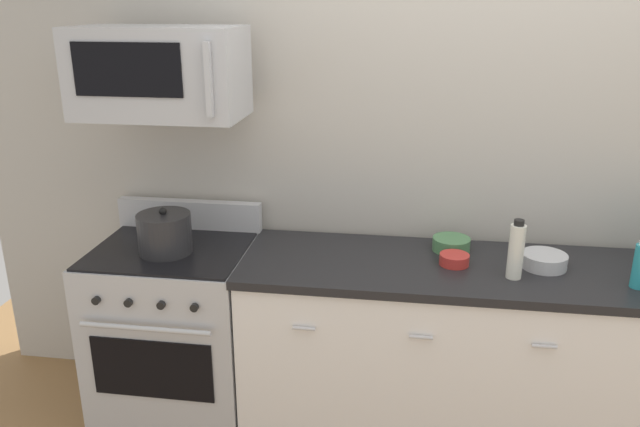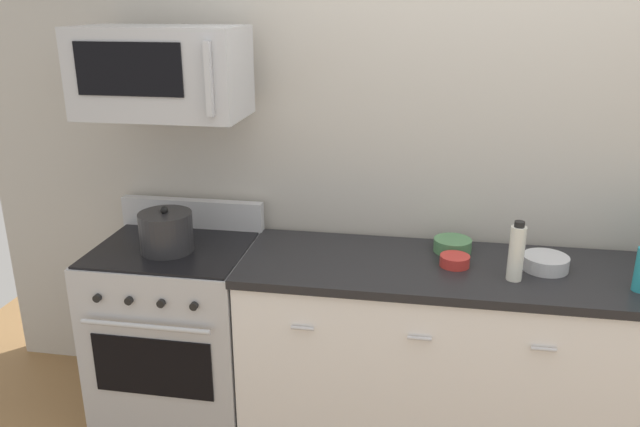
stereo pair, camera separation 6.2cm
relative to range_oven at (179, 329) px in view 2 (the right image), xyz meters
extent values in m
cube|color=#B7B2A8|center=(1.46, 0.41, 0.88)|extent=(5.25, 0.10, 2.70)
cube|color=white|center=(1.46, 0.00, -0.03)|extent=(2.13, 0.62, 0.88)
cube|color=black|center=(1.46, 0.00, 0.43)|extent=(2.16, 0.65, 0.04)
cylinder|color=silver|center=(0.71, -0.33, 0.25)|extent=(0.10, 0.02, 0.02)
cylinder|color=silver|center=(1.21, -0.33, 0.25)|extent=(0.10, 0.02, 0.02)
cylinder|color=silver|center=(1.71, -0.33, 0.25)|extent=(0.10, 0.02, 0.02)
cube|color=#B7BABF|center=(0.00, 0.00, -0.01)|extent=(0.76, 0.64, 0.91)
cube|color=black|center=(0.00, -0.33, -0.02)|extent=(0.58, 0.01, 0.30)
cylinder|color=#B7BABF|center=(0.00, -0.36, 0.21)|extent=(0.61, 0.02, 0.02)
cube|color=#B7BABF|center=(0.00, 0.29, 0.52)|extent=(0.76, 0.06, 0.16)
cube|color=black|center=(0.00, 0.00, 0.45)|extent=(0.73, 0.61, 0.01)
cylinder|color=black|center=(-0.23, -0.34, 0.32)|extent=(0.04, 0.02, 0.04)
cylinder|color=black|center=(-0.08, -0.34, 0.32)|extent=(0.04, 0.02, 0.04)
cylinder|color=black|center=(0.08, -0.34, 0.32)|extent=(0.04, 0.02, 0.04)
cylinder|color=black|center=(0.23, -0.34, 0.32)|extent=(0.04, 0.02, 0.04)
cube|color=#B7BABF|center=(0.00, 0.05, 1.28)|extent=(0.74, 0.40, 0.40)
cube|color=black|center=(-0.06, -0.16, 1.31)|extent=(0.48, 0.01, 0.22)
cube|color=#B7BABF|center=(0.30, -0.17, 1.28)|extent=(0.02, 0.04, 0.30)
cylinder|color=silver|center=(1.59, -0.10, 0.57)|extent=(0.07, 0.07, 0.24)
cylinder|color=black|center=(1.59, -0.10, 0.70)|extent=(0.04, 0.04, 0.02)
cylinder|color=#B72D28|center=(1.35, 0.00, 0.48)|extent=(0.13, 0.13, 0.05)
torus|color=#B72D28|center=(1.35, 0.00, 0.50)|extent=(0.13, 0.13, 0.01)
cylinder|color=#B72D28|center=(1.35, 0.00, 0.45)|extent=(0.07, 0.07, 0.01)
cylinder|color=#B2B5BA|center=(1.74, 0.03, 0.48)|extent=(0.20, 0.20, 0.06)
torus|color=#B2B5BA|center=(1.74, 0.03, 0.51)|extent=(0.20, 0.20, 0.01)
cylinder|color=#B2B5BA|center=(1.74, 0.03, 0.46)|extent=(0.11, 0.11, 0.01)
cylinder|color=#477A4C|center=(1.34, 0.17, 0.48)|extent=(0.18, 0.18, 0.06)
torus|color=#477A4C|center=(1.34, 0.17, 0.51)|extent=(0.18, 0.18, 0.01)
cylinder|color=#477A4C|center=(1.34, 0.17, 0.46)|extent=(0.10, 0.10, 0.01)
cylinder|color=#262628|center=(0.00, -0.05, 0.55)|extent=(0.25, 0.25, 0.19)
sphere|color=black|center=(0.00, -0.05, 0.66)|extent=(0.04, 0.04, 0.04)
camera|label=1|loc=(1.13, -2.66, 1.59)|focal=35.04mm
camera|label=2|loc=(1.19, -2.65, 1.59)|focal=35.04mm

